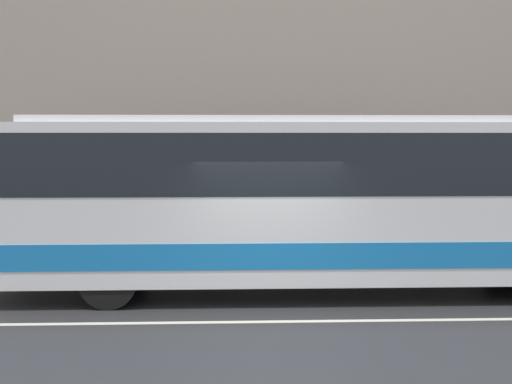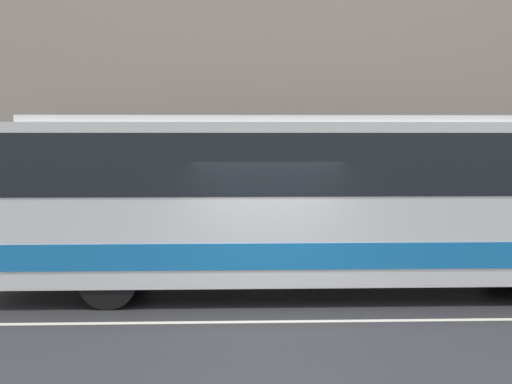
{
  "view_description": "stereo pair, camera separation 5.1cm",
  "coord_description": "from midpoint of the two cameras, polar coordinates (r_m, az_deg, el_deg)",
  "views": [
    {
      "loc": [
        -0.71,
        -11.01,
        2.93
      ],
      "look_at": [
        -0.17,
        2.05,
        1.89
      ],
      "focal_mm": 50.0,
      "sensor_mm": 36.0,
      "label": 1
    },
    {
      "loc": [
        -0.66,
        -11.01,
        2.93
      ],
      "look_at": [
        -0.17,
        2.05,
        1.89
      ],
      "focal_mm": 50.0,
      "sensor_mm": 36.0,
      "label": 2
    }
  ],
  "objects": [
    {
      "name": "ground_plane",
      "position": [
        11.41,
        1.16,
        -10.35
      ],
      "size": [
        60.0,
        60.0,
        0.0
      ],
      "primitive_type": "plane",
      "color": "#2D2D30"
    },
    {
      "name": "sidewalk",
      "position": [
        16.68,
        0.01,
        -5.34
      ],
      "size": [
        60.0,
        2.83,
        0.14
      ],
      "color": "gray",
      "rests_on": "ground_plane"
    },
    {
      "name": "transit_bus",
      "position": [
        13.18,
        3.81,
        -0.19
      ],
      "size": [
        11.69,
        2.48,
        3.28
      ],
      "color": "white",
      "rests_on": "ground_plane"
    },
    {
      "name": "building_facade",
      "position": [
        18.08,
        -0.2,
        10.25
      ],
      "size": [
        60.0,
        0.35,
        9.81
      ],
      "color": "gray",
      "rests_on": "ground_plane"
    },
    {
      "name": "lane_stripe",
      "position": [
        11.41,
        1.16,
        -10.33
      ],
      "size": [
        54.0,
        0.14,
        0.01
      ],
      "color": "beige",
      "rests_on": "ground_plane"
    }
  ]
}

